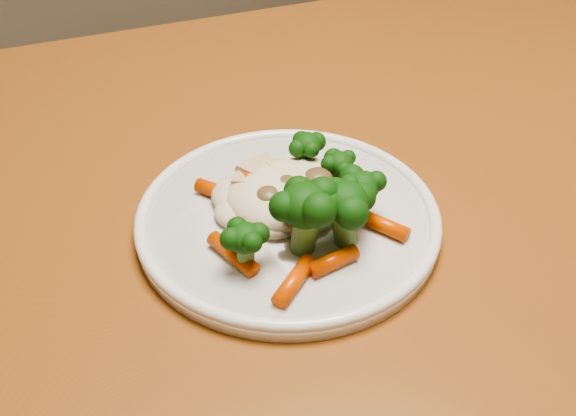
% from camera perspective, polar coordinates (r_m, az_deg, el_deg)
% --- Properties ---
extents(dining_table, '(1.30, 0.93, 0.75)m').
position_cam_1_polar(dining_table, '(0.64, 1.01, -8.26)').
color(dining_table, brown).
rests_on(dining_table, ground).
extents(plate, '(0.24, 0.24, 0.01)m').
position_cam_1_polar(plate, '(0.57, 0.00, -1.07)').
color(plate, white).
rests_on(plate, dining_table).
extents(meal, '(0.15, 0.16, 0.05)m').
position_cam_1_polar(meal, '(0.55, 1.06, 0.64)').
color(meal, beige).
rests_on(meal, plate).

